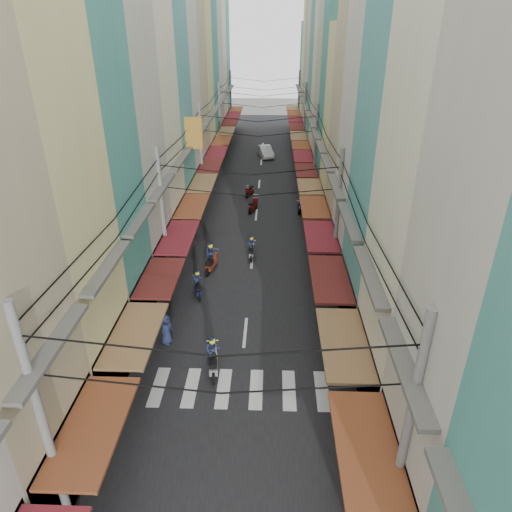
% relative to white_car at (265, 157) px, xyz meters
% --- Properties ---
extents(ground, '(160.00, 160.00, 0.00)m').
position_rel_white_car_xyz_m(ground, '(-0.42, -32.32, 0.00)').
color(ground, '#63635E').
rests_on(ground, ground).
extents(road, '(10.00, 80.00, 0.02)m').
position_rel_white_car_xyz_m(road, '(-0.42, -12.32, 0.01)').
color(road, black).
rests_on(road, ground).
extents(sidewalk_left, '(3.00, 80.00, 0.06)m').
position_rel_white_car_xyz_m(sidewalk_left, '(-6.92, -12.32, 0.03)').
color(sidewalk_left, gray).
rests_on(sidewalk_left, ground).
extents(sidewalk_right, '(3.00, 80.00, 0.06)m').
position_rel_white_car_xyz_m(sidewalk_right, '(6.08, -12.32, 0.03)').
color(sidewalk_right, gray).
rests_on(sidewalk_right, ground).
extents(crosswalk, '(7.55, 2.40, 0.01)m').
position_rel_white_car_xyz_m(crosswalk, '(-0.42, -38.32, 0.03)').
color(crosswalk, silver).
rests_on(crosswalk, ground).
extents(building_row_left, '(7.80, 67.67, 23.70)m').
position_rel_white_car_xyz_m(building_row_left, '(-8.34, -15.76, 9.78)').
color(building_row_left, beige).
rests_on(building_row_left, ground).
extents(building_row_right, '(7.80, 68.98, 22.59)m').
position_rel_white_car_xyz_m(building_row_right, '(7.50, -15.88, 9.41)').
color(building_row_right, teal).
rests_on(building_row_right, ground).
extents(utility_poles, '(10.20, 66.13, 8.20)m').
position_rel_white_car_xyz_m(utility_poles, '(-0.42, -17.31, 6.59)').
color(utility_poles, gray).
rests_on(utility_poles, ground).
extents(white_car, '(4.81, 2.78, 1.60)m').
position_rel_white_car_xyz_m(white_car, '(0.00, 0.00, 0.00)').
color(white_car, silver).
rests_on(white_car, ground).
extents(bicycle, '(1.53, 0.61, 1.04)m').
position_rel_white_car_xyz_m(bicycle, '(7.08, -34.71, 0.00)').
color(bicycle, black).
rests_on(bicycle, ground).
extents(moving_scooters, '(7.11, 25.52, 1.96)m').
position_rel_white_car_xyz_m(moving_scooters, '(-1.39, -26.83, 0.54)').
color(moving_scooters, black).
rests_on(moving_scooters, ground).
extents(parked_scooters, '(12.69, 13.83, 1.00)m').
position_rel_white_car_xyz_m(parked_scooters, '(4.18, -37.46, 0.46)').
color(parked_scooters, black).
rests_on(parked_scooters, ground).
extents(pedestrians, '(14.13, 20.02, 2.25)m').
position_rel_white_car_xyz_m(pedestrians, '(-4.46, -30.11, 1.07)').
color(pedestrians, black).
rests_on(pedestrians, ground).
extents(market_umbrella, '(2.11, 2.11, 2.23)m').
position_rel_white_car_xyz_m(market_umbrella, '(5.39, -36.91, 1.96)').
color(market_umbrella, '#B2B2B7').
rests_on(market_umbrella, ground).
extents(traffic_sign, '(0.10, 0.59, 2.70)m').
position_rel_white_car_xyz_m(traffic_sign, '(4.36, -37.67, 1.94)').
color(traffic_sign, gray).
rests_on(traffic_sign, ground).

